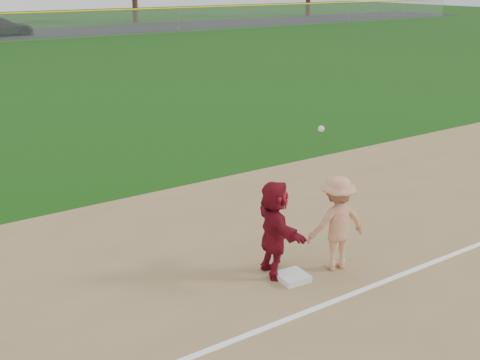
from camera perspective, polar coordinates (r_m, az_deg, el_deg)
ground at (r=9.65m, az=5.11°, el=-9.72°), size 160.00×160.00×0.00m
foul_line at (r=9.12m, az=8.36°, el=-11.50°), size 60.00×0.10×0.01m
first_base at (r=9.68m, az=4.99°, el=-9.15°), size 0.48×0.48×0.10m
base_runner at (r=9.53m, az=3.31°, el=-4.63°), size 0.83×1.54×1.59m
car_right at (r=52.85m, az=-21.77°, el=13.35°), size 5.18×2.38×1.47m
first_base_play at (r=9.85m, az=9.16°, el=-4.06°), size 1.12×0.78×2.48m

